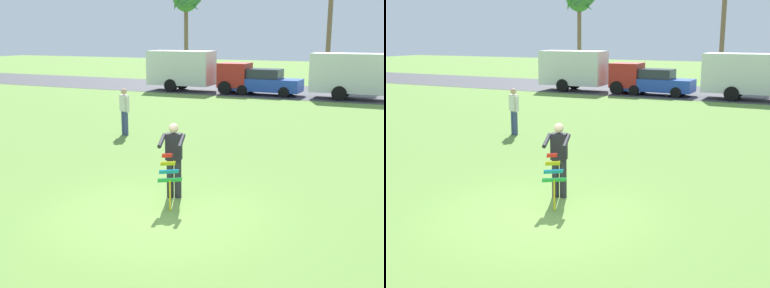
{
  "view_description": "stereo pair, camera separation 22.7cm",
  "coord_description": "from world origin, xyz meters",
  "views": [
    {
      "loc": [
        4.57,
        -8.33,
        3.67
      ],
      "look_at": [
        -0.14,
        2.13,
        1.05
      ],
      "focal_mm": 45.07,
      "sensor_mm": 36.0,
      "label": 1
    },
    {
      "loc": [
        4.77,
        -8.24,
        3.67
      ],
      "look_at": [
        -0.14,
        2.13,
        1.05
      ],
      "focal_mm": 45.07,
      "sensor_mm": 36.0,
      "label": 2
    }
  ],
  "objects": [
    {
      "name": "person_kite_flyer",
      "position": [
        -0.14,
        1.11,
        0.95
      ],
      "size": [
        0.67,
        0.74,
        1.73
      ],
      "color": "#26262B",
      "rests_on": "ground"
    },
    {
      "name": "ground_plane",
      "position": [
        0.0,
        0.0,
        0.0
      ],
      "size": [
        120.0,
        120.0,
        0.0
      ],
      "primitive_type": "plane",
      "color": "olive"
    },
    {
      "name": "person_walker_near",
      "position": [
        -4.95,
        6.71,
        0.93
      ],
      "size": [
        0.51,
        0.37,
        1.73
      ],
      "color": "#384772",
      "rests_on": "ground"
    },
    {
      "name": "parked_truck_white_box",
      "position": [
        2.22,
        20.63,
        1.41
      ],
      "size": [
        6.74,
        2.21,
        2.62
      ],
      "color": "silver",
      "rests_on": "ground"
    },
    {
      "name": "parked_car_blue",
      "position": [
        -3.46,
        20.63,
        0.77
      ],
      "size": [
        4.25,
        1.93,
        1.6
      ],
      "color": "#2347B7",
      "rests_on": "ground"
    },
    {
      "name": "kite_held",
      "position": [
        0.07,
        0.45,
        0.77
      ],
      "size": [
        0.65,
        0.73,
        1.15
      ],
      "color": "red",
      "rests_on": "ground"
    },
    {
      "name": "road_strip",
      "position": [
        0.0,
        23.03,
        0.01
      ],
      "size": [
        120.0,
        8.0,
        0.01
      ],
      "primitive_type": "cube",
      "color": "#424247",
      "rests_on": "ground"
    },
    {
      "name": "parked_truck_red_cab",
      "position": [
        -8.42,
        20.63,
        1.41
      ],
      "size": [
        6.75,
        2.24,
        2.62
      ],
      "color": "#B2231E",
      "rests_on": "ground"
    },
    {
      "name": "palm_tree_left_near",
      "position": [
        -13.96,
        31.52,
        6.35
      ],
      "size": [
        2.58,
        2.71,
        7.7
      ],
      "color": "brown",
      "rests_on": "ground"
    }
  ]
}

